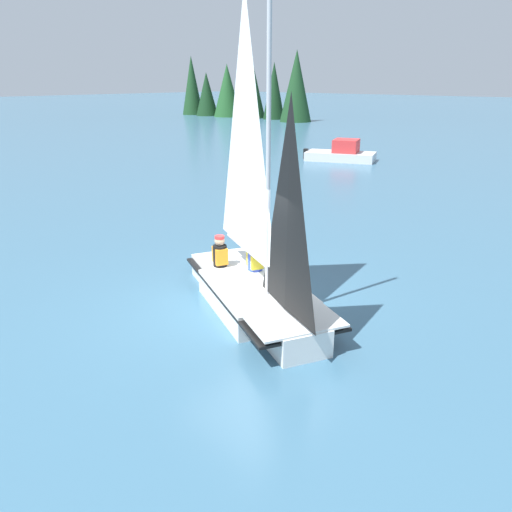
{
  "coord_description": "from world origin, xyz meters",
  "views": [
    {
      "loc": [
        6.02,
        -6.71,
        4.3
      ],
      "look_at": [
        0.0,
        0.0,
        1.09
      ],
      "focal_mm": 35.0,
      "sensor_mm": 36.0,
      "label": 1
    }
  ],
  "objects_px": {
    "sailboat_main": "(255,270)",
    "motorboat_distant": "(342,153)",
    "sailor_helm": "(255,264)",
    "sailor_crew": "(220,260)"
  },
  "relations": [
    {
      "from": "sailor_crew",
      "to": "motorboat_distant",
      "type": "relative_size",
      "value": 0.28
    },
    {
      "from": "sailboat_main",
      "to": "motorboat_distant",
      "type": "relative_size",
      "value": 1.46
    },
    {
      "from": "sailor_helm",
      "to": "motorboat_distant",
      "type": "xyz_separation_m",
      "value": [
        -8.51,
        16.65,
        -0.23
      ]
    },
    {
      "from": "sailboat_main",
      "to": "sailor_crew",
      "type": "bearing_deg",
      "value": -165.68
    },
    {
      "from": "motorboat_distant",
      "to": "sailor_helm",
      "type": "bearing_deg",
      "value": -84.69
    },
    {
      "from": "sailor_helm",
      "to": "sailor_crew",
      "type": "relative_size",
      "value": 1.0
    },
    {
      "from": "sailor_crew",
      "to": "motorboat_distant",
      "type": "bearing_deg",
      "value": 140.63
    },
    {
      "from": "sailboat_main",
      "to": "sailor_crew",
      "type": "height_order",
      "value": "sailboat_main"
    },
    {
      "from": "sailboat_main",
      "to": "sailor_helm",
      "type": "distance_m",
      "value": 0.79
    },
    {
      "from": "sailboat_main",
      "to": "motorboat_distant",
      "type": "bearing_deg",
      "value": 143.66
    }
  ]
}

